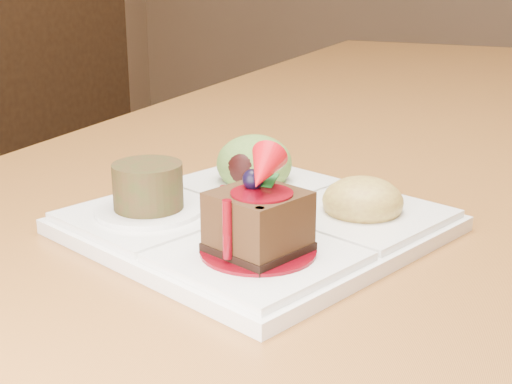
% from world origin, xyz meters
% --- Properties ---
extents(dining_table, '(1.00, 1.80, 0.75)m').
position_xyz_m(dining_table, '(0.00, 0.00, 0.68)').
color(dining_table, '#996627').
rests_on(dining_table, ground).
extents(chair_left, '(0.48, 0.48, 1.01)m').
position_xyz_m(chair_left, '(-0.88, 0.22, 0.57)').
color(chair_left, black).
rests_on(chair_left, ground).
extents(sampler_plate, '(0.33, 0.33, 0.10)m').
position_xyz_m(sampler_plate, '(-0.13, -0.58, 0.77)').
color(sampler_plate, white).
rests_on(sampler_plate, dining_table).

